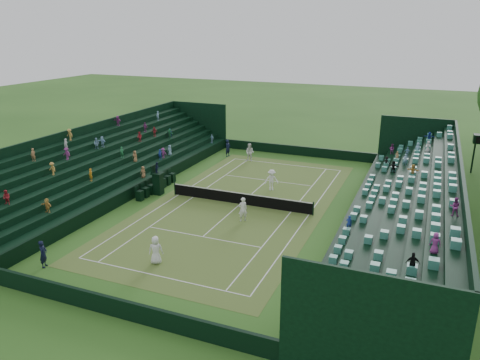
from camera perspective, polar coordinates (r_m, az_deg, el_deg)
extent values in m
plane|color=#29551B|center=(36.38, 0.00, -2.99)|extent=(160.00, 160.00, 0.00)
cube|color=#3E7727|center=(36.38, 0.00, -2.99)|extent=(12.97, 26.77, 0.01)
cube|color=black|center=(50.58, 6.93, 3.59)|extent=(17.17, 0.20, 1.00)
cube|color=black|center=(23.84, -15.31, -14.63)|extent=(17.17, 0.20, 1.00)
cube|color=black|center=(34.09, 13.32, -4.11)|extent=(0.20, 31.77, 1.00)
cube|color=black|center=(40.04, -11.29, -0.58)|extent=(0.20, 31.77, 1.00)
cube|color=black|center=(34.03, 14.15, -4.22)|extent=(0.80, 32.00, 1.00)
cube|color=black|center=(33.86, 15.52, -4.04)|extent=(0.80, 32.00, 1.45)
cube|color=black|center=(33.71, 16.90, -3.86)|extent=(0.80, 32.00, 1.90)
cube|color=black|center=(33.58, 18.29, -3.67)|extent=(0.80, 32.00, 2.35)
cube|color=black|center=(33.47, 19.68, -3.48)|extent=(0.80, 32.00, 2.80)
cube|color=black|center=(33.39, 21.09, -3.29)|extent=(0.80, 32.00, 3.25)
cube|color=black|center=(33.32, 22.50, -3.09)|extent=(0.80, 32.00, 3.70)
cube|color=black|center=(33.27, 23.92, -2.89)|extent=(0.80, 32.00, 4.15)
cube|color=black|center=(33.17, 24.86, -2.39)|extent=(0.20, 32.00, 4.90)
cube|color=black|center=(40.31, -11.88, -0.49)|extent=(0.80, 32.00, 1.00)
cube|color=black|center=(40.69, -12.83, -0.05)|extent=(0.80, 32.00, 1.45)
cube|color=black|center=(41.07, -13.77, 0.38)|extent=(0.80, 32.00, 1.90)
cube|color=black|center=(41.47, -14.69, 0.81)|extent=(0.80, 32.00, 2.35)
cube|color=black|center=(41.88, -15.59, 1.22)|extent=(0.80, 32.00, 2.80)
cube|color=black|center=(42.31, -16.47, 1.63)|extent=(0.80, 32.00, 3.25)
cube|color=black|center=(42.74, -17.34, 2.03)|extent=(0.80, 32.00, 3.70)
cube|color=black|center=(43.19, -18.19, 2.42)|extent=(0.80, 32.00, 4.15)
cube|color=black|center=(43.42, -18.74, 2.96)|extent=(0.20, 32.00, 4.90)
cylinder|color=black|center=(38.65, -7.95, -1.04)|extent=(0.10, 0.10, 1.06)
cylinder|color=black|center=(34.54, 8.91, -3.47)|extent=(0.10, 0.10, 1.06)
cube|color=black|center=(36.22, 0.00, -2.31)|extent=(11.57, 0.02, 0.86)
cube|color=white|center=(36.06, 0.00, -1.61)|extent=(11.57, 0.04, 0.07)
cylinder|color=black|center=(48.91, 26.54, 2.47)|extent=(0.16, 0.16, 3.00)
cube|color=black|center=(38.88, -9.93, -0.49)|extent=(0.68, 0.68, 1.74)
cube|color=black|center=(38.60, -10.00, 0.80)|extent=(0.87, 0.87, 0.10)
cube|color=black|center=(38.68, -10.45, 1.33)|extent=(0.08, 0.87, 0.68)
imported|color=black|center=(38.46, -10.04, 1.51)|extent=(0.44, 0.51, 0.90)
cube|color=black|center=(37.92, -12.12, -1.87)|extent=(0.51, 0.51, 0.81)
cube|color=black|center=(37.89, -12.49, -1.09)|extent=(0.06, 0.51, 0.51)
cube|color=black|center=(38.53, -11.46, -1.49)|extent=(0.51, 0.51, 0.81)
cube|color=black|center=(38.51, -11.82, -0.73)|extent=(0.06, 0.51, 0.51)
cube|color=black|center=(39.16, -10.81, -1.13)|extent=(0.51, 0.51, 0.81)
cube|color=black|center=(39.13, -11.17, -0.38)|extent=(0.06, 0.51, 0.51)
cube|color=black|center=(40.58, -9.44, -0.36)|extent=(0.51, 0.51, 0.81)
cube|color=black|center=(40.56, -9.78, 0.37)|extent=(0.06, 0.51, 0.51)
cube|color=black|center=(41.23, -8.86, -0.03)|extent=(0.51, 0.51, 0.81)
cube|color=black|center=(41.20, -9.20, 0.68)|extent=(0.06, 0.51, 0.51)
cube|color=black|center=(41.88, -8.30, 0.29)|extent=(0.51, 0.51, 0.81)
cube|color=black|center=(41.85, -8.63, 0.99)|extent=(0.06, 0.51, 0.51)
imported|color=white|center=(27.79, -10.24, -8.40)|extent=(0.98, 0.82, 1.70)
imported|color=white|center=(33.04, 0.34, -3.59)|extent=(0.77, 0.74, 1.78)
imported|color=white|center=(47.81, 1.20, 3.39)|extent=(0.92, 0.72, 1.85)
imported|color=white|center=(39.35, 3.87, 0.02)|extent=(1.34, 1.12, 1.79)
imported|color=black|center=(49.60, -1.49, 3.91)|extent=(0.59, 0.75, 1.81)
imported|color=black|center=(29.27, -22.86, -8.30)|extent=(0.57, 0.69, 1.62)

